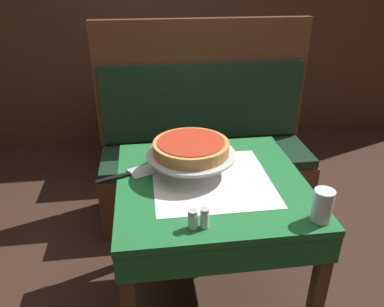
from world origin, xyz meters
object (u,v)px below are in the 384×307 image
(salt_shaker, at_px, (193,219))
(condiment_caddy, at_px, (150,73))
(deep_dish_pizza, at_px, (191,147))
(water_glass_near, at_px, (323,205))
(pizza_server, at_px, (130,174))
(pizza_pan_stand, at_px, (191,155))
(pepper_shaker, at_px, (205,218))
(booth_bench, at_px, (205,163))
(dining_table_front, at_px, (211,199))
(dining_table_rear, at_px, (150,94))

(salt_shaker, height_order, condiment_caddy, condiment_caddy)
(deep_dish_pizza, xyz_separation_m, water_glass_near, (0.41, -0.40, -0.06))
(pizza_server, bearing_deg, pizza_pan_stand, -1.73)
(condiment_caddy, bearing_deg, water_glass_near, -74.57)
(pizza_pan_stand, height_order, salt_shaker, pizza_pan_stand)
(pizza_server, distance_m, pepper_shaker, 0.47)
(pizza_pan_stand, height_order, pizza_server, pizza_pan_stand)
(deep_dish_pizza, height_order, condiment_caddy, condiment_caddy)
(deep_dish_pizza, distance_m, salt_shaker, 0.40)
(pizza_pan_stand, bearing_deg, condiment_caddy, 94.73)
(water_glass_near, bearing_deg, deep_dish_pizza, 135.61)
(pizza_server, bearing_deg, booth_bench, 58.24)
(dining_table_front, height_order, pizza_server, pizza_server)
(water_glass_near, bearing_deg, pizza_pan_stand, 135.61)
(pepper_shaker, bearing_deg, deep_dish_pizza, 89.35)
(dining_table_front, distance_m, salt_shaker, 0.36)
(pizza_pan_stand, distance_m, water_glass_near, 0.58)
(booth_bench, xyz_separation_m, pepper_shaker, (-0.20, -1.13, 0.41))
(deep_dish_pizza, bearing_deg, pepper_shaker, -90.65)
(water_glass_near, bearing_deg, dining_table_front, 135.75)
(dining_table_rear, relative_size, booth_bench, 0.54)
(pepper_shaker, xyz_separation_m, condiment_caddy, (-0.12, 1.94, 0.00))
(dining_table_rear, relative_size, deep_dish_pizza, 2.25)
(deep_dish_pizza, height_order, pizza_server, deep_dish_pizza)
(booth_bench, bearing_deg, dining_table_front, -97.91)
(booth_bench, relative_size, salt_shaker, 18.94)
(pizza_pan_stand, bearing_deg, dining_table_rear, 95.16)
(water_glass_near, distance_m, pepper_shaker, 0.42)
(dining_table_rear, height_order, pizza_server, pizza_server)
(deep_dish_pizza, relative_size, pizza_server, 1.20)
(booth_bench, distance_m, pepper_shaker, 1.22)
(deep_dish_pizza, distance_m, pepper_shaker, 0.40)
(pepper_shaker, bearing_deg, pizza_server, 123.45)
(water_glass_near, height_order, salt_shaker, water_glass_near)
(pepper_shaker, bearing_deg, dining_table_front, 75.35)
(salt_shaker, height_order, pepper_shaker, pepper_shaker)
(salt_shaker, relative_size, condiment_caddy, 0.41)
(deep_dish_pizza, bearing_deg, dining_table_rear, 95.16)
(booth_bench, height_order, condiment_caddy, booth_bench)
(pizza_pan_stand, bearing_deg, water_glass_near, -44.39)
(dining_table_front, height_order, deep_dish_pizza, deep_dish_pizza)
(dining_table_front, bearing_deg, pepper_shaker, -104.65)
(water_glass_near, bearing_deg, pizza_server, 148.76)
(water_glass_near, bearing_deg, booth_bench, 100.86)
(pizza_pan_stand, xyz_separation_m, deep_dish_pizza, (0.00, 0.00, 0.04))
(deep_dish_pizza, height_order, water_glass_near, deep_dish_pizza)
(pizza_server, bearing_deg, water_glass_near, -31.24)
(booth_bench, xyz_separation_m, water_glass_near, (0.22, -1.15, 0.43))
(booth_bench, height_order, deep_dish_pizza, booth_bench)
(salt_shaker, xyz_separation_m, pepper_shaker, (0.04, 0.00, 0.00))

